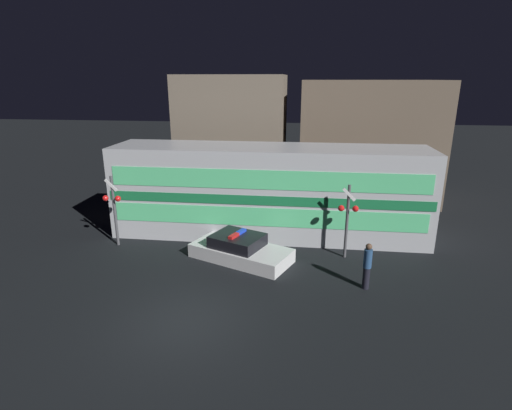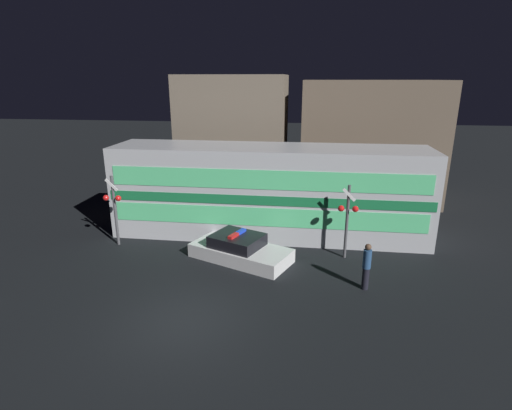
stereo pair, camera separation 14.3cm
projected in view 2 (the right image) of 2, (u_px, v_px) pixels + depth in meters
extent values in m
plane|color=black|center=(184.00, 321.00, 12.72)|extent=(120.00, 120.00, 0.00)
cube|color=#B7BABF|center=(269.00, 191.00, 19.26)|extent=(14.92, 3.11, 4.34)
cube|color=#19723F|center=(266.00, 201.00, 17.78)|extent=(14.62, 0.03, 0.43)
cube|color=#59D88C|center=(266.00, 217.00, 18.02)|extent=(14.17, 0.02, 0.87)
cube|color=#59D88C|center=(266.00, 180.00, 17.49)|extent=(14.17, 0.02, 0.87)
cube|color=silver|center=(241.00, 253.00, 16.97)|extent=(4.62, 3.40, 0.58)
cube|color=black|center=(237.00, 240.00, 16.89)|extent=(2.52, 2.32, 0.49)
cube|color=red|center=(233.00, 236.00, 16.56)|extent=(0.41, 0.60, 0.12)
cube|color=blue|center=(241.00, 232.00, 17.02)|extent=(0.41, 0.60, 0.12)
cylinder|color=black|center=(365.00, 278.00, 14.53)|extent=(0.25, 0.25, 0.84)
cylinder|color=navy|center=(367.00, 259.00, 14.30)|extent=(0.30, 0.30, 0.70)
sphere|color=brown|center=(368.00, 247.00, 14.16)|extent=(0.23, 0.23, 0.23)
cylinder|color=#4C4C51|center=(347.00, 222.00, 16.75)|extent=(0.13, 0.13, 3.22)
sphere|color=red|center=(341.00, 208.00, 16.46)|extent=(0.26, 0.26, 0.26)
sphere|color=red|center=(355.00, 209.00, 16.38)|extent=(0.26, 0.26, 0.26)
cube|color=white|center=(349.00, 195.00, 16.30)|extent=(0.58, 0.03, 0.58)
cylinder|color=#4C4C51|center=(115.00, 211.00, 18.09)|extent=(0.13, 0.13, 3.27)
sphere|color=red|center=(106.00, 198.00, 17.79)|extent=(0.26, 0.26, 0.26)
sphere|color=red|center=(118.00, 198.00, 17.72)|extent=(0.26, 0.26, 0.26)
cube|color=white|center=(111.00, 185.00, 17.63)|extent=(0.58, 0.03, 0.58)
cube|color=#726656|center=(235.00, 138.00, 25.27)|extent=(6.41, 5.15, 7.59)
cube|color=brown|center=(368.00, 140.00, 25.15)|extent=(8.31, 5.80, 7.29)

